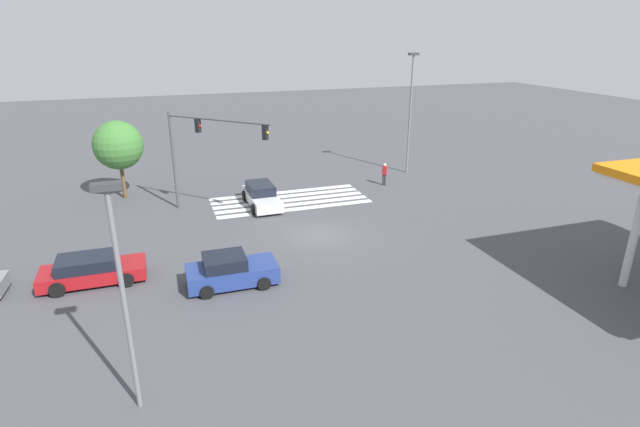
{
  "coord_description": "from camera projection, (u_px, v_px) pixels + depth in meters",
  "views": [
    {
      "loc": [
        8.61,
        25.51,
        11.34
      ],
      "look_at": [
        0.0,
        0.0,
        1.34
      ],
      "focal_mm": 28.0,
      "sensor_mm": 36.0,
      "label": 1
    }
  ],
  "objects": [
    {
      "name": "car_0",
      "position": [
        262.0,
        195.0,
        33.87
      ],
      "size": [
        2.1,
        4.82,
        1.47
      ],
      "rotation": [
        0.0,
        0.0,
        1.59
      ],
      "color": "silver",
      "rests_on": "ground_plane"
    },
    {
      "name": "street_light_pole_b",
      "position": [
        121.0,
        280.0,
        14.41
      ],
      "size": [
        0.8,
        0.36,
        7.45
      ],
      "color": "slate",
      "rests_on": "ground_plane"
    },
    {
      "name": "tree_corner_a",
      "position": [
        118.0,
        145.0,
        34.22
      ],
      "size": [
        3.36,
        3.36,
        5.51
      ],
      "color": "brown",
      "rests_on": "ground_plane"
    },
    {
      "name": "traffic_signal_mast",
      "position": [
        200.0,
        142.0,
        31.02
      ],
      "size": [
        5.44,
        5.44,
        6.45
      ],
      "rotation": [
        0.0,
        0.0,
        2.36
      ],
      "color": "#47474C",
      "rests_on": "ground_plane"
    },
    {
      "name": "car_2",
      "position": [
        231.0,
        271.0,
        23.3
      ],
      "size": [
        4.2,
        2.19,
        1.52
      ],
      "rotation": [
        0.0,
        0.0,
        3.13
      ],
      "color": "navy",
      "rests_on": "ground_plane"
    },
    {
      "name": "ground_plane",
      "position": [
        320.0,
        235.0,
        29.19
      ],
      "size": [
        140.64,
        140.64,
        0.0
      ],
      "primitive_type": "plane",
      "color": "#47474C"
    },
    {
      "name": "crosswalk_markings",
      "position": [
        290.0,
        200.0,
        35.08
      ],
      "size": [
        10.77,
        4.4,
        0.01
      ],
      "rotation": [
        0.0,
        0.0,
        1.57
      ],
      "color": "silver",
      "rests_on": "ground_plane"
    },
    {
      "name": "car_3",
      "position": [
        91.0,
        270.0,
        23.51
      ],
      "size": [
        4.71,
        2.17,
        1.35
      ],
      "rotation": [
        0.0,
        0.0,
        3.14
      ],
      "color": "maroon",
      "rests_on": "ground_plane"
    },
    {
      "name": "pedestrian",
      "position": [
        385.0,
        173.0,
        38.13
      ],
      "size": [
        0.41,
        0.41,
        1.73
      ],
      "rotation": [
        0.0,
        0.0,
        0.78
      ],
      "color": "#38383D",
      "rests_on": "ground_plane"
    },
    {
      "name": "street_light_pole_a",
      "position": [
        411.0,
        104.0,
        40.01
      ],
      "size": [
        0.8,
        0.36,
        9.59
      ],
      "color": "slate",
      "rests_on": "ground_plane"
    }
  ]
}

